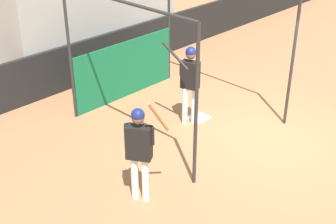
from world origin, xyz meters
TOP-DOWN VIEW (x-y plane):
  - ground_plane at (0.00, 0.00)m, footprint 60.00×60.00m
  - outfield_wall at (0.00, 5.43)m, footprint 24.00×0.12m
  - bleacher_section at (-0.00, 7.09)m, footprint 5.40×3.20m
  - batting_cage at (-0.75, 3.24)m, footprint 3.33×3.90m
  - home_plate at (-0.34, 1.77)m, footprint 0.44×0.44m
  - player_batter at (-0.70, 1.78)m, footprint 0.58×0.77m
  - player_waiting at (-3.44, 0.50)m, footprint 0.66×0.63m

SIDE VIEW (x-z plane):
  - ground_plane at x=0.00m, z-range 0.00..0.00m
  - home_plate at x=-0.34m, z-range 0.00..0.02m
  - outfield_wall at x=0.00m, z-range 0.00..1.23m
  - player_waiting at x=-3.44m, z-range 0.08..2.21m
  - player_batter at x=-0.70m, z-range 0.16..2.18m
  - batting_cage at x=-0.75m, z-range -0.22..2.99m
  - bleacher_section at x=0.00m, z-range -0.01..2.90m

